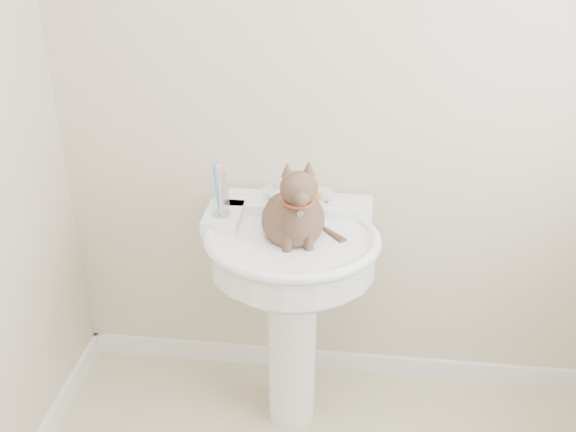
% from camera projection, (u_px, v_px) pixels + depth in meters
% --- Properties ---
extents(wall_back, '(2.20, 0.00, 2.50)m').
position_uv_depth(wall_back, '(356.00, 88.00, 2.31)').
color(wall_back, '#C1AF94').
rests_on(wall_back, ground).
extents(baseboard_back, '(2.20, 0.02, 0.09)m').
position_uv_depth(baseboard_back, '(343.00, 362.00, 2.88)').
color(baseboard_back, white).
rests_on(baseboard_back, floor).
extents(pedestal_sink, '(0.62, 0.61, 0.85)m').
position_uv_depth(pedestal_sink, '(291.00, 272.00, 2.35)').
color(pedestal_sink, white).
rests_on(pedestal_sink, floor).
extents(faucet, '(0.28, 0.12, 0.14)m').
position_uv_depth(faucet, '(297.00, 195.00, 2.38)').
color(faucet, silver).
rests_on(faucet, pedestal_sink).
extents(soap_bar, '(0.10, 0.08, 0.03)m').
position_uv_depth(soap_bar, '(312.00, 192.00, 2.47)').
color(soap_bar, '#FFB23C').
rests_on(soap_bar, pedestal_sink).
extents(toothbrush_cup, '(0.07, 0.07, 0.19)m').
position_uv_depth(toothbrush_cup, '(221.00, 202.00, 2.31)').
color(toothbrush_cup, silver).
rests_on(toothbrush_cup, pedestal_sink).
extents(cat, '(0.23, 0.29, 0.43)m').
position_uv_depth(cat, '(294.00, 215.00, 2.23)').
color(cat, brown).
rests_on(cat, pedestal_sink).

